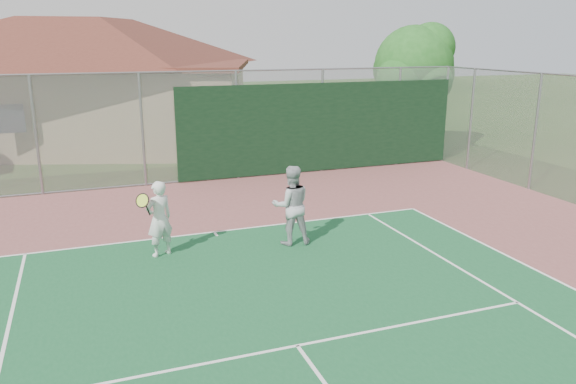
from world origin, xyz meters
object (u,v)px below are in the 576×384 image
object	(u,v)px
tree	(416,68)
player_grey_back	(291,206)
clubhouse	(83,69)
player_white_front	(159,219)

from	to	relation	value
tree	player_grey_back	xyz separation A→B (m)	(-8.40, -8.41, -2.47)
tree	player_grey_back	size ratio (longest dim) A/B	2.87
clubhouse	player_white_front	distance (m)	15.06
player_grey_back	player_white_front	bearing A→B (deg)	1.61
tree	player_white_front	xyz separation A→B (m)	(-11.25, -8.13, -2.54)
clubhouse	player_white_front	world-z (taller)	clubhouse
player_white_front	player_grey_back	bearing A→B (deg)	151.42
clubhouse	tree	size ratio (longest dim) A/B	3.33
player_white_front	player_grey_back	xyz separation A→B (m)	(2.85, -0.28, 0.07)
clubhouse	tree	distance (m)	14.04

